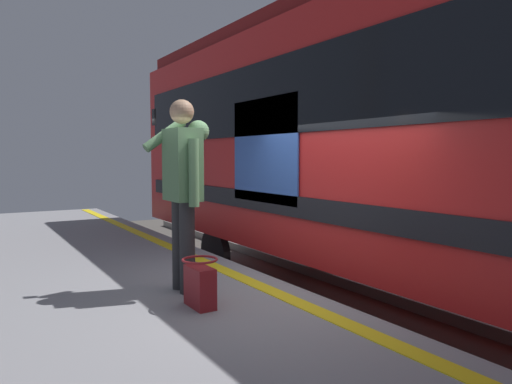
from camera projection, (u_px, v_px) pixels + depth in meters
name	position (u px, v px, depth m)	size (l,w,h in m)	color
ground_plane	(291.00, 375.00, 4.71)	(23.92, 23.92, 0.00)	#4C4742
platform	(78.00, 379.00, 3.64)	(15.94, 3.98, 0.92)	gray
safety_line	(265.00, 288.00, 4.49)	(15.63, 0.16, 0.01)	yellow
track_rail_near	(376.00, 343.00, 5.31)	(20.73, 0.08, 0.16)	slate
track_rail_far	(458.00, 320.00, 6.06)	(20.73, 0.08, 0.16)	slate
train_carriage	(507.00, 124.00, 4.67)	(12.95, 2.77, 3.87)	red
passenger	(184.00, 179.00, 4.34)	(0.57, 0.55, 1.75)	#262628
handbag	(200.00, 284.00, 3.93)	(0.33, 0.30, 0.41)	maroon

